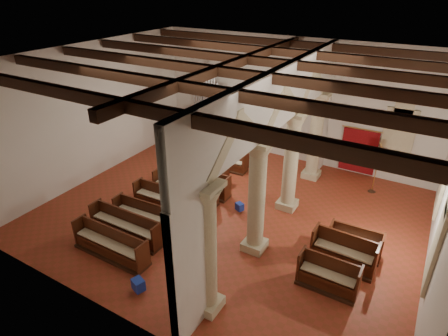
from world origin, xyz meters
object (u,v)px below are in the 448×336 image
nave_pew_0 (111,247)px  aisle_pew_0 (328,278)px  lectern (235,153)px  pipe_organ (208,120)px  processional_banner (375,176)px

nave_pew_0 → aisle_pew_0: 7.04m
lectern → aisle_pew_0: (6.59, -6.23, -0.10)m
pipe_organ → lectern: bearing=-28.7°
processional_banner → pipe_organ: bearing=151.2°
processional_banner → aisle_pew_0: size_ratio=1.26×
aisle_pew_0 → pipe_organ: bearing=140.4°
pipe_organ → nave_pew_0: bearing=-76.6°
nave_pew_0 → lectern: bearing=89.6°
processional_banner → nave_pew_0: 11.09m
lectern → aisle_pew_0: 9.07m
nave_pew_0 → aisle_pew_0: size_ratio=1.61×
lectern → nave_pew_0: (-0.09, -8.45, -0.11)m
lectern → aisle_pew_0: bearing=-44.4°
processional_banner → aisle_pew_0: bearing=-113.2°
lectern → nave_pew_0: 8.45m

